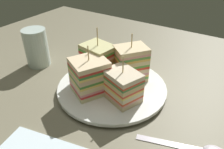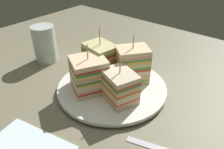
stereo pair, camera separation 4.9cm
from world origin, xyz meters
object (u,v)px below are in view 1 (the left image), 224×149
(sandwich_wedge_0, at_px, (122,86))
(sandwich_wedge_3, at_px, (90,76))
(sandwich_wedge_1, at_px, (130,64))
(spoon, at_px, (202,149))
(drinking_glass, at_px, (37,50))
(sandwich_wedge_2, at_px, (98,61))
(plate, at_px, (112,87))

(sandwich_wedge_0, xyz_separation_m, sandwich_wedge_3, (-0.07, -0.01, 0.01))
(sandwich_wedge_1, height_order, spoon, sandwich_wedge_1)
(drinking_glass, bearing_deg, sandwich_wedge_1, 11.63)
(sandwich_wedge_2, xyz_separation_m, sandwich_wedge_3, (0.02, -0.06, -0.00))
(sandwich_wedge_0, bearing_deg, spoon, -170.23)
(sandwich_wedge_1, distance_m, drinking_glass, 0.26)
(spoon, bearing_deg, drinking_glass, 156.14)
(sandwich_wedge_1, height_order, sandwich_wedge_2, sandwich_wedge_2)
(sandwich_wedge_1, xyz_separation_m, spoon, (0.20, -0.11, -0.05))
(sandwich_wedge_0, xyz_separation_m, spoon, (0.18, -0.03, -0.04))
(sandwich_wedge_0, relative_size, drinking_glass, 0.98)
(sandwich_wedge_3, bearing_deg, plate, -6.14)
(sandwich_wedge_2, relative_size, drinking_glass, 1.22)
(plate, relative_size, sandwich_wedge_1, 2.16)
(sandwich_wedge_1, distance_m, sandwich_wedge_3, 0.10)
(plate, distance_m, sandwich_wedge_0, 0.06)
(sandwich_wedge_2, xyz_separation_m, spoon, (0.27, -0.08, -0.05))
(sandwich_wedge_3, height_order, drinking_glass, sandwich_wedge_3)
(sandwich_wedge_1, xyz_separation_m, drinking_glass, (-0.26, -0.05, -0.01))
(sandwich_wedge_0, bearing_deg, drinking_glass, 16.43)
(sandwich_wedge_2, bearing_deg, plate, -8.18)
(spoon, bearing_deg, sandwich_wedge_3, 158.53)
(plate, bearing_deg, sandwich_wedge_0, -33.10)
(sandwich_wedge_0, bearing_deg, plate, -12.18)
(plate, distance_m, spoon, 0.23)
(plate, relative_size, spoon, 1.69)
(sandwich_wedge_0, distance_m, drinking_glass, 0.28)
(sandwich_wedge_2, relative_size, spoon, 0.84)
(sandwich_wedge_0, xyz_separation_m, sandwich_wedge_2, (-0.09, 0.04, 0.01))
(sandwich_wedge_3, xyz_separation_m, drinking_glass, (-0.21, 0.04, -0.01))
(spoon, relative_size, drinking_glass, 1.45)
(sandwich_wedge_1, relative_size, spoon, 0.78)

